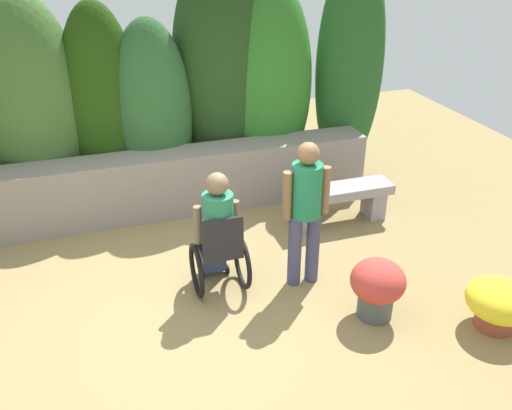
# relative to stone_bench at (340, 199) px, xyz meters

# --- Properties ---
(ground_plane) EXTENTS (12.39, 12.39, 0.00)m
(ground_plane) POSITION_rel_stone_bench_xyz_m (-2.03, -1.15, -0.32)
(ground_plane) COLOR olive
(stone_retaining_wall) EXTENTS (5.43, 0.50, 0.82)m
(stone_retaining_wall) POSITION_rel_stone_bench_xyz_m (-2.03, 0.92, 0.09)
(stone_retaining_wall) COLOR gray
(stone_retaining_wall) RESTS_ON ground
(hedge_backdrop) EXTENTS (6.41, 1.11, 3.21)m
(hedge_backdrop) POSITION_rel_stone_bench_xyz_m (-2.07, 1.56, 1.11)
(hedge_backdrop) COLOR #2E6C34
(hedge_backdrop) RESTS_ON ground
(stone_bench) EXTENTS (1.33, 0.36, 0.49)m
(stone_bench) POSITION_rel_stone_bench_xyz_m (0.00, 0.00, 0.00)
(stone_bench) COLOR gray
(stone_bench) RESTS_ON ground
(person_in_wheelchair) EXTENTS (0.53, 0.66, 1.33)m
(person_in_wheelchair) POSITION_rel_stone_bench_xyz_m (-1.78, -0.89, 0.30)
(person_in_wheelchair) COLOR black
(person_in_wheelchair) RESTS_ON ground
(person_standing_companion) EXTENTS (0.49, 0.30, 1.57)m
(person_standing_companion) POSITION_rel_stone_bench_xyz_m (-0.92, -1.05, 0.58)
(person_standing_companion) COLOR #444467
(person_standing_companion) RESTS_ON ground
(flower_pot_purple_near) EXTENTS (0.52, 0.52, 0.61)m
(flower_pot_purple_near) POSITION_rel_stone_bench_xyz_m (-0.47, -1.78, 0.02)
(flower_pot_purple_near) COLOR #4A5150
(flower_pot_purple_near) RESTS_ON ground
(flower_pot_terracotta_by_wall) EXTENTS (0.62, 0.62, 0.48)m
(flower_pot_terracotta_by_wall) POSITION_rel_stone_bench_xyz_m (0.53, -2.27, -0.05)
(flower_pot_terracotta_by_wall) COLOR #974332
(flower_pot_terracotta_by_wall) RESTS_ON ground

